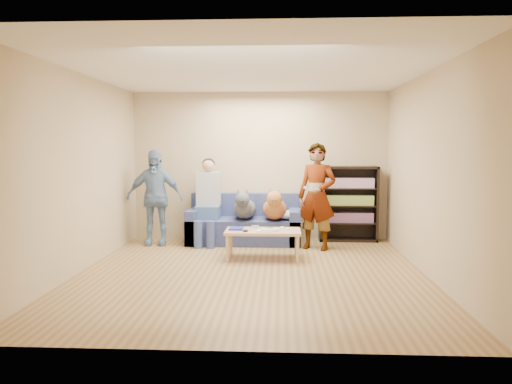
# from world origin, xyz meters

# --- Properties ---
(ground) EXTENTS (5.00, 5.00, 0.00)m
(ground) POSITION_xyz_m (0.00, 0.00, 0.00)
(ground) COLOR olive
(ground) RESTS_ON ground
(ceiling) EXTENTS (5.00, 5.00, 0.00)m
(ceiling) POSITION_xyz_m (0.00, 0.00, 2.60)
(ceiling) COLOR white
(ceiling) RESTS_ON ground
(wall_back) EXTENTS (4.50, 0.00, 4.50)m
(wall_back) POSITION_xyz_m (0.00, 2.50, 1.30)
(wall_back) COLOR tan
(wall_back) RESTS_ON ground
(wall_front) EXTENTS (4.50, 0.00, 4.50)m
(wall_front) POSITION_xyz_m (0.00, -2.50, 1.30)
(wall_front) COLOR tan
(wall_front) RESTS_ON ground
(wall_left) EXTENTS (0.00, 5.00, 5.00)m
(wall_left) POSITION_xyz_m (-2.25, 0.00, 1.30)
(wall_left) COLOR tan
(wall_left) RESTS_ON ground
(wall_right) EXTENTS (0.00, 5.00, 5.00)m
(wall_right) POSITION_xyz_m (2.25, 0.00, 1.30)
(wall_right) COLOR tan
(wall_right) RESTS_ON ground
(blanket) EXTENTS (0.44, 0.37, 0.15)m
(blanket) POSITION_xyz_m (0.51, 1.92, 0.50)
(blanket) COLOR #A5A5A9
(blanket) RESTS_ON sofa
(person_standing_right) EXTENTS (0.73, 0.62, 1.70)m
(person_standing_right) POSITION_xyz_m (0.95, 1.56, 0.85)
(person_standing_right) COLOR gray
(person_standing_right) RESTS_ON ground
(person_standing_left) EXTENTS (0.95, 0.45, 1.59)m
(person_standing_left) POSITION_xyz_m (-1.73, 1.82, 0.79)
(person_standing_left) COLOR #7A94C4
(person_standing_left) RESTS_ON ground
(held_controller) EXTENTS (0.05, 0.12, 0.03)m
(held_controller) POSITION_xyz_m (0.75, 1.36, 1.01)
(held_controller) COLOR silver
(held_controller) RESTS_ON person_standing_right
(notebook_blue) EXTENTS (0.20, 0.26, 0.03)m
(notebook_blue) POSITION_xyz_m (-0.28, 0.91, 0.43)
(notebook_blue) COLOR #1C219B
(notebook_blue) RESTS_ON coffee_table
(papers) EXTENTS (0.26, 0.20, 0.02)m
(papers) POSITION_xyz_m (0.17, 0.76, 0.43)
(papers) COLOR silver
(papers) RESTS_ON coffee_table
(magazine) EXTENTS (0.22, 0.17, 0.01)m
(magazine) POSITION_xyz_m (0.20, 0.78, 0.44)
(magazine) COLOR #B1AB8D
(magazine) RESTS_ON coffee_table
(camera_silver) EXTENTS (0.11, 0.06, 0.05)m
(camera_silver) POSITION_xyz_m (-0.00, 0.98, 0.45)
(camera_silver) COLOR #B4B3B8
(camera_silver) RESTS_ON coffee_table
(controller_a) EXTENTS (0.04, 0.13, 0.03)m
(controller_a) POSITION_xyz_m (0.40, 0.96, 0.43)
(controller_a) COLOR white
(controller_a) RESTS_ON coffee_table
(controller_b) EXTENTS (0.09, 0.06, 0.03)m
(controller_b) POSITION_xyz_m (0.48, 0.88, 0.43)
(controller_b) COLOR white
(controller_b) RESTS_ON coffee_table
(headphone_cup_a) EXTENTS (0.07, 0.07, 0.02)m
(headphone_cup_a) POSITION_xyz_m (0.32, 0.84, 0.43)
(headphone_cup_a) COLOR white
(headphone_cup_a) RESTS_ON coffee_table
(headphone_cup_b) EXTENTS (0.07, 0.07, 0.02)m
(headphone_cup_b) POSITION_xyz_m (0.32, 0.92, 0.43)
(headphone_cup_b) COLOR white
(headphone_cup_b) RESTS_ON coffee_table
(pen_orange) EXTENTS (0.13, 0.06, 0.01)m
(pen_orange) POSITION_xyz_m (0.10, 0.70, 0.42)
(pen_orange) COLOR #CA4E1C
(pen_orange) RESTS_ON coffee_table
(pen_black) EXTENTS (0.13, 0.08, 0.01)m
(pen_black) POSITION_xyz_m (0.24, 1.04, 0.42)
(pen_black) COLOR black
(pen_black) RESTS_ON coffee_table
(wallet) EXTENTS (0.07, 0.12, 0.02)m
(wallet) POSITION_xyz_m (-0.13, 0.74, 0.43)
(wallet) COLOR black
(wallet) RESTS_ON coffee_table
(sofa) EXTENTS (1.90, 0.85, 0.82)m
(sofa) POSITION_xyz_m (-0.25, 2.10, 0.28)
(sofa) COLOR #515B93
(sofa) RESTS_ON ground
(person_seated) EXTENTS (0.40, 0.73, 1.47)m
(person_seated) POSITION_xyz_m (-0.86, 1.97, 0.77)
(person_seated) COLOR #435E95
(person_seated) RESTS_ON sofa
(dog_gray) EXTENTS (0.38, 1.24, 0.55)m
(dog_gray) POSITION_xyz_m (-0.23, 1.91, 0.62)
(dog_gray) COLOR #50545B
(dog_gray) RESTS_ON sofa
(dog_tan) EXTENTS (0.40, 1.16, 0.58)m
(dog_tan) POSITION_xyz_m (0.28, 1.87, 0.63)
(dog_tan) COLOR #C0663A
(dog_tan) RESTS_ON sofa
(coffee_table) EXTENTS (1.10, 0.60, 0.42)m
(coffee_table) POSITION_xyz_m (0.12, 0.86, 0.37)
(coffee_table) COLOR tan
(coffee_table) RESTS_ON ground
(bookshelf) EXTENTS (1.00, 0.34, 1.30)m
(bookshelf) POSITION_xyz_m (1.55, 2.33, 0.68)
(bookshelf) COLOR black
(bookshelf) RESTS_ON ground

